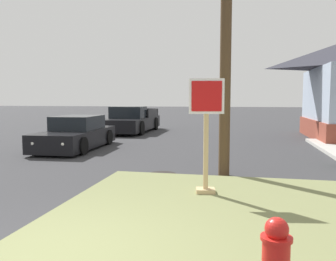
{
  "coord_description": "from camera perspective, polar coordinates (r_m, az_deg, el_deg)",
  "views": [
    {
      "loc": [
        2.17,
        -3.4,
        1.9
      ],
      "look_at": [
        0.87,
        2.85,
        1.31
      ],
      "focal_mm": 36.67,
      "sensor_mm": 36.0,
      "label": 1
    }
  ],
  "objects": [
    {
      "name": "manhole_cover",
      "position": [
        8.73,
        -0.94,
        -7.25
      ],
      "size": [
        0.7,
        0.7,
        0.02
      ],
      "primitive_type": "cylinder",
      "color": "black",
      "rests_on": "ground"
    },
    {
      "name": "grass_corner_patch",
      "position": [
        5.47,
        10.64,
        -14.69
      ],
      "size": [
        5.83,
        5.91,
        0.08
      ],
      "primitive_type": "cube",
      "color": "olive",
      "rests_on": "ground"
    },
    {
      "name": "stop_sign",
      "position": [
        6.61,
        6.34,
        -1.47
      ],
      "size": [
        0.66,
        0.34,
        2.21
      ],
      "color": "tan",
      "rests_on": "grass_corner_patch"
    },
    {
      "name": "pickup_truck_black",
      "position": [
        19.71,
        -6.01,
        1.52
      ],
      "size": [
        2.22,
        5.62,
        1.48
      ],
      "color": "black",
      "rests_on": "ground"
    },
    {
      "name": "parked_sedan_black",
      "position": [
        13.57,
        -14.97,
        -0.65
      ],
      "size": [
        2.02,
        4.46,
        1.25
      ],
      "color": "black",
      "rests_on": "ground"
    }
  ]
}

